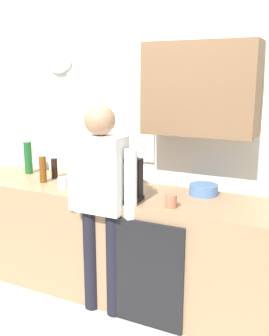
{
  "coord_description": "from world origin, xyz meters",
  "views": [
    {
      "loc": [
        1.4,
        -2.34,
        1.78
      ],
      "look_at": [
        0.15,
        0.25,
        1.11
      ],
      "focal_mm": 41.6,
      "sensor_mm": 36.0,
      "label": 1
    }
  ],
  "objects_px": {
    "mixing_bowl": "(203,190)",
    "storage_canister": "(78,175)",
    "coffee_maker": "(128,181)",
    "bottle_red_vinegar": "(74,166)",
    "bottle_dark_sauce": "(54,168)",
    "cup_yellow_cup": "(96,175)",
    "cup_terracotta_mug": "(171,201)",
    "bottle_amber_beer": "(43,169)",
    "bottle_green_wine": "(28,158)",
    "cup_white_mug": "(63,183)",
    "person_at_sink": "(101,194)"
  },
  "relations": [
    {
      "from": "mixing_bowl",
      "to": "storage_canister",
      "type": "xyz_separation_m",
      "value": [
        -1.04,
        -0.18,
        0.05
      ]
    },
    {
      "from": "coffee_maker",
      "to": "mixing_bowl",
      "type": "distance_m",
      "value": 0.61
    },
    {
      "from": "coffee_maker",
      "to": "bottle_red_vinegar",
      "type": "distance_m",
      "value": 0.81
    },
    {
      "from": "coffee_maker",
      "to": "bottle_dark_sauce",
      "type": "bearing_deg",
      "value": 162.2
    },
    {
      "from": "bottle_dark_sauce",
      "to": "cup_yellow_cup",
      "type": "xyz_separation_m",
      "value": [
        0.37,
        0.1,
        -0.05
      ]
    },
    {
      "from": "cup_terracotta_mug",
      "to": "mixing_bowl",
      "type": "height_order",
      "value": "cup_terracotta_mug"
    },
    {
      "from": "coffee_maker",
      "to": "bottle_dark_sauce",
      "type": "relative_size",
      "value": 1.83
    },
    {
      "from": "bottle_amber_beer",
      "to": "cup_terracotta_mug",
      "type": "bearing_deg",
      "value": -6.78
    },
    {
      "from": "bottle_green_wine",
      "to": "storage_canister",
      "type": "relative_size",
      "value": 1.76
    },
    {
      "from": "mixing_bowl",
      "to": "bottle_dark_sauce",
      "type": "bearing_deg",
      "value": -176.2
    },
    {
      "from": "bottle_dark_sauce",
      "to": "cup_terracotta_mug",
      "type": "relative_size",
      "value": 1.96
    },
    {
      "from": "coffee_maker",
      "to": "storage_canister",
      "type": "relative_size",
      "value": 1.94
    },
    {
      "from": "cup_white_mug",
      "to": "storage_canister",
      "type": "relative_size",
      "value": 0.56
    },
    {
      "from": "cup_terracotta_mug",
      "to": "mixing_bowl",
      "type": "xyz_separation_m",
      "value": [
        0.12,
        0.4,
        -0.01
      ]
    },
    {
      "from": "coffee_maker",
      "to": "mixing_bowl",
      "type": "height_order",
      "value": "coffee_maker"
    },
    {
      "from": "coffee_maker",
      "to": "mixing_bowl",
      "type": "bearing_deg",
      "value": 38.65
    },
    {
      "from": "coffee_maker",
      "to": "bottle_green_wine",
      "type": "xyz_separation_m",
      "value": [
        -1.21,
        0.32,
        0.0
      ]
    },
    {
      "from": "bottle_green_wine",
      "to": "cup_yellow_cup",
      "type": "height_order",
      "value": "bottle_green_wine"
    },
    {
      "from": "cup_yellow_cup",
      "to": "bottle_red_vinegar",
      "type": "bearing_deg",
      "value": -174.12
    },
    {
      "from": "bottle_dark_sauce",
      "to": "person_at_sink",
      "type": "distance_m",
      "value": 0.82
    },
    {
      "from": "coffee_maker",
      "to": "cup_terracotta_mug",
      "type": "bearing_deg",
      "value": -3.99
    },
    {
      "from": "mixing_bowl",
      "to": "person_at_sink",
      "type": "relative_size",
      "value": 0.14
    },
    {
      "from": "person_at_sink",
      "to": "bottle_green_wine",
      "type": "bearing_deg",
      "value": 160.15
    },
    {
      "from": "bottle_dark_sauce",
      "to": "bottle_green_wine",
      "type": "bearing_deg",
      "value": 173.29
    },
    {
      "from": "cup_yellow_cup",
      "to": "bottle_green_wine",
      "type": "bearing_deg",
      "value": -174.6
    },
    {
      "from": "coffee_maker",
      "to": "cup_yellow_cup",
      "type": "relative_size",
      "value": 3.88
    },
    {
      "from": "cup_yellow_cup",
      "to": "mixing_bowl",
      "type": "bearing_deg",
      "value": -0.91
    },
    {
      "from": "bottle_red_vinegar",
      "to": "person_at_sink",
      "type": "relative_size",
      "value": 0.14
    },
    {
      "from": "coffee_maker",
      "to": "person_at_sink",
      "type": "relative_size",
      "value": 0.21
    },
    {
      "from": "coffee_maker",
      "to": "storage_canister",
      "type": "bearing_deg",
      "value": 161.13
    },
    {
      "from": "bottle_amber_beer",
      "to": "bottle_dark_sauce",
      "type": "height_order",
      "value": "bottle_amber_beer"
    },
    {
      "from": "bottle_dark_sauce",
      "to": "cup_terracotta_mug",
      "type": "distance_m",
      "value": 1.27
    },
    {
      "from": "bottle_amber_beer",
      "to": "mixing_bowl",
      "type": "xyz_separation_m",
      "value": [
        1.35,
        0.25,
        -0.08
      ]
    },
    {
      "from": "coffee_maker",
      "to": "cup_yellow_cup",
      "type": "distance_m",
      "value": 0.65
    },
    {
      "from": "bottle_green_wine",
      "to": "person_at_sink",
      "type": "bearing_deg",
      "value": -22.65
    },
    {
      "from": "bottle_red_vinegar",
      "to": "bottle_amber_beer",
      "type": "bearing_deg",
      "value": -122.4
    },
    {
      "from": "storage_canister",
      "to": "cup_yellow_cup",
      "type": "bearing_deg",
      "value": 71.42
    },
    {
      "from": "cup_yellow_cup",
      "to": "cup_terracotta_mug",
      "type": "relative_size",
      "value": 0.92
    },
    {
      "from": "bottle_amber_beer",
      "to": "mixing_bowl",
      "type": "distance_m",
      "value": 1.37
    },
    {
      "from": "cup_terracotta_mug",
      "to": "bottle_red_vinegar",
      "type": "bearing_deg",
      "value": 160.02
    },
    {
      "from": "cup_white_mug",
      "to": "cup_terracotta_mug",
      "type": "bearing_deg",
      "value": -3.61
    },
    {
      "from": "cup_white_mug",
      "to": "mixing_bowl",
      "type": "bearing_deg",
      "value": 17.29
    },
    {
      "from": "bottle_green_wine",
      "to": "bottle_dark_sauce",
      "type": "height_order",
      "value": "bottle_green_wine"
    },
    {
      "from": "coffee_maker",
      "to": "storage_canister",
      "type": "distance_m",
      "value": 0.61
    },
    {
      "from": "cup_white_mug",
      "to": "cup_yellow_cup",
      "type": "relative_size",
      "value": 1.12
    },
    {
      "from": "coffee_maker",
      "to": "bottle_green_wine",
      "type": "bearing_deg",
      "value": 165.11
    },
    {
      "from": "mixing_bowl",
      "to": "bottle_red_vinegar",
      "type": "bearing_deg",
      "value": -179.67
    },
    {
      "from": "bottle_green_wine",
      "to": "person_at_sink",
      "type": "height_order",
      "value": "person_at_sink"
    },
    {
      "from": "bottle_red_vinegar",
      "to": "cup_white_mug",
      "type": "distance_m",
      "value": 0.35
    },
    {
      "from": "cup_white_mug",
      "to": "cup_terracotta_mug",
      "type": "height_order",
      "value": "cup_white_mug"
    }
  ]
}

